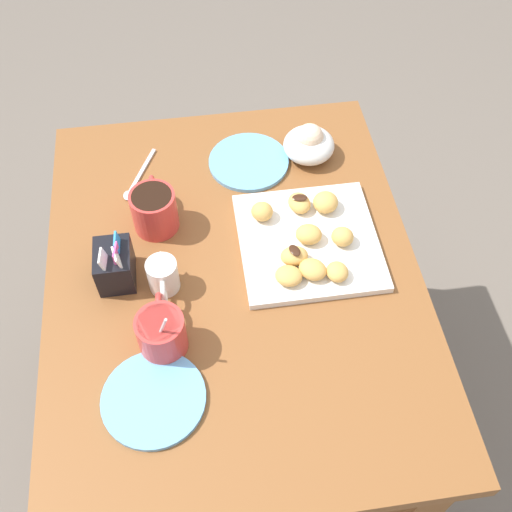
{
  "coord_description": "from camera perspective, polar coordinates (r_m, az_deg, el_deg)",
  "views": [
    {
      "loc": [
        -0.69,
        0.05,
        1.75
      ],
      "look_at": [
        0.02,
        -0.05,
        0.77
      ],
      "focal_mm": 42.69,
      "sensor_mm": 36.0,
      "label": 1
    }
  ],
  "objects": [
    {
      "name": "ground_plane",
      "position": [
        1.89,
        -1.42,
        -14.72
      ],
      "size": [
        8.0,
        8.0,
        0.0
      ],
      "primitive_type": "plane",
      "color": "#665B51"
    },
    {
      "name": "chocolate_drizzle_0",
      "position": [
        1.28,
        4.13,
        5.48
      ],
      "size": [
        0.02,
        0.03,
        0.0
      ],
      "primitive_type": "ellipsoid",
      "rotation": [
        0.0,
        0.0,
        1.43
      ],
      "color": "#381E11",
      "rests_on": "beignet_0"
    },
    {
      "name": "beignet_3",
      "position": [
        1.24,
        4.96,
        2.04
      ],
      "size": [
        0.06,
        0.06,
        0.03
      ],
      "primitive_type": "ellipsoid",
      "rotation": [
        0.0,
        0.0,
        5.99
      ],
      "color": "#DBA351",
      "rests_on": "pastry_plate_square"
    },
    {
      "name": "coffee_mug_red_right",
      "position": [
        1.27,
        -9.52,
        4.38
      ],
      "size": [
        0.13,
        0.09,
        0.09
      ],
      "color": "red",
      "rests_on": "dining_table"
    },
    {
      "name": "pastry_plate_square",
      "position": [
        1.26,
        4.93,
        1.35
      ],
      "size": [
        0.28,
        0.28,
        0.02
      ],
      "primitive_type": "cube",
      "color": "silver",
      "rests_on": "dining_table"
    },
    {
      "name": "loose_spoon_near_saucer",
      "position": [
        1.39,
        -11.11,
        6.98
      ],
      "size": [
        0.15,
        0.08,
        0.01
      ],
      "color": "silver",
      "rests_on": "dining_table"
    },
    {
      "name": "sugar_caddy",
      "position": [
        1.21,
        -13.1,
        -0.82
      ],
      "size": [
        0.09,
        0.07,
        0.11
      ],
      "color": "black",
      "rests_on": "dining_table"
    },
    {
      "name": "beignet_6",
      "position": [
        1.24,
        8.11,
        1.82
      ],
      "size": [
        0.06,
        0.06,
        0.04
      ],
      "primitive_type": "ellipsoid",
      "rotation": [
        0.0,
        0.0,
        2.56
      ],
      "color": "#DBA351",
      "rests_on": "pastry_plate_square"
    },
    {
      "name": "beignet_1",
      "position": [
        1.19,
        7.62,
        -1.47
      ],
      "size": [
        0.05,
        0.05,
        0.03
      ],
      "primitive_type": "ellipsoid",
      "rotation": [
        0.0,
        0.0,
        0.12
      ],
      "color": "#DBA351",
      "rests_on": "pastry_plate_square"
    },
    {
      "name": "beignet_8",
      "position": [
        1.19,
        5.33,
        -1.26
      ],
      "size": [
        0.07,
        0.07,
        0.03
      ],
      "primitive_type": "ellipsoid",
      "rotation": [
        0.0,
        0.0,
        2.47
      ],
      "color": "#DBA351",
      "rests_on": "pastry_plate_square"
    },
    {
      "name": "ice_cream_bowl",
      "position": [
        1.41,
        4.99,
        10.46
      ],
      "size": [
        0.12,
        0.12,
        0.09
      ],
      "color": "silver",
      "rests_on": "dining_table"
    },
    {
      "name": "beignet_0",
      "position": [
        1.29,
        4.08,
        4.98
      ],
      "size": [
        0.07,
        0.06,
        0.03
      ],
      "primitive_type": "ellipsoid",
      "rotation": [
        0.0,
        0.0,
        1.82
      ],
      "color": "#DBA351",
      "rests_on": "pastry_plate_square"
    },
    {
      "name": "cream_pitcher_white",
      "position": [
        1.18,
        -8.72,
        -1.79
      ],
      "size": [
        0.1,
        0.06,
        0.07
      ],
      "color": "silver",
      "rests_on": "dining_table"
    },
    {
      "name": "chocolate_drizzle_2",
      "position": [
        1.19,
        3.65,
        0.54
      ],
      "size": [
        0.04,
        0.03,
        0.0
      ],
      "primitive_type": "ellipsoid",
      "rotation": [
        0.0,
        0.0,
        6.66
      ],
      "color": "#381E11",
      "rests_on": "beignet_2"
    },
    {
      "name": "saucer_sky_left",
      "position": [
        1.41,
        -0.69,
        8.82
      ],
      "size": [
        0.18,
        0.18,
        0.01
      ],
      "primitive_type": "cylinder",
      "color": "#66A8DB",
      "rests_on": "dining_table"
    },
    {
      "name": "beignet_2",
      "position": [
        1.2,
        3.6,
        0.02
      ],
      "size": [
        0.05,
        0.06,
        0.03
      ],
      "primitive_type": "ellipsoid",
      "rotation": [
        0.0,
        0.0,
        6.25
      ],
      "color": "#DBA351",
      "rests_on": "pastry_plate_square"
    },
    {
      "name": "dining_table",
      "position": [
        1.34,
        -1.94,
        -5.26
      ],
      "size": [
        0.95,
        0.74,
        0.75
      ],
      "color": "brown",
      "rests_on": "ground_plane"
    },
    {
      "name": "beignet_7",
      "position": [
        1.18,
        3.09,
        -1.86
      ],
      "size": [
        0.06,
        0.07,
        0.03
      ],
      "primitive_type": "ellipsoid",
      "rotation": [
        0.0,
        0.0,
        2.77
      ],
      "color": "#DBA351",
      "rests_on": "pastry_plate_square"
    },
    {
      "name": "coffee_mug_red_left",
      "position": [
        1.1,
        -8.86,
        -7.05
      ],
      "size": [
        0.13,
        0.09,
        0.13
      ],
      "color": "red",
      "rests_on": "dining_table"
    },
    {
      "name": "saucer_sky_right",
      "position": [
        1.09,
        -9.57,
        -13.05
      ],
      "size": [
        0.18,
        0.18,
        0.01
      ],
      "primitive_type": "cylinder",
      "color": "#66A8DB",
      "rests_on": "dining_table"
    },
    {
      "name": "beignet_4",
      "position": [
        1.27,
        0.57,
        4.19
      ],
      "size": [
        0.06,
        0.06,
        0.04
      ],
      "primitive_type": "ellipsoid",
      "rotation": [
        0.0,
        0.0,
        5.82
      ],
      "color": "#DBA351",
      "rests_on": "pastry_plate_square"
    },
    {
      "name": "beignet_5",
      "position": [
        1.29,
        6.53,
        5.03
      ],
      "size": [
        0.07,
        0.07,
        0.04
      ],
      "primitive_type": "ellipsoid",
      "rotation": [
        0.0,
        0.0,
        5.74
      ],
      "color": "#DBA351",
      "rests_on": "pastry_plate_square"
    }
  ]
}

